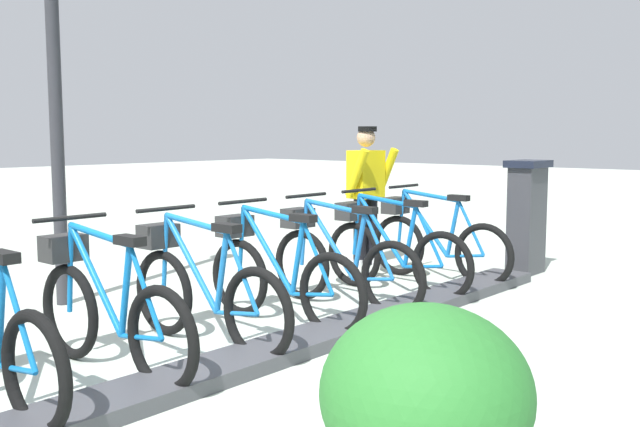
# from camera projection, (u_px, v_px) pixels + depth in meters

# --- Properties ---
(ground_plane) EXTENTS (60.00, 60.00, 0.00)m
(ground_plane) POSITION_uv_depth(u_px,v_px,m) (239.00, 370.00, 4.77)
(ground_plane) COLOR beige
(dock_rail_base) EXTENTS (0.44, 7.99, 0.10)m
(dock_rail_base) POSITION_uv_depth(u_px,v_px,m) (239.00, 363.00, 4.77)
(dock_rail_base) COLOR #47474C
(dock_rail_base) RESTS_ON ground
(payment_kiosk) EXTENTS (0.36, 0.52, 1.28)m
(payment_kiosk) POSITION_uv_depth(u_px,v_px,m) (526.00, 215.00, 8.05)
(payment_kiosk) COLOR #38383D
(payment_kiosk) RESTS_ON ground
(bike_docked_0) EXTENTS (1.72, 0.54, 1.02)m
(bike_docked_0) POSITION_uv_depth(u_px,v_px,m) (433.00, 241.00, 7.68)
(bike_docked_0) COLOR black
(bike_docked_0) RESTS_ON ground
(bike_docked_1) EXTENTS (1.72, 0.54, 1.02)m
(bike_docked_1) POSITION_uv_depth(u_px,v_px,m) (390.00, 250.00, 7.08)
(bike_docked_1) COLOR black
(bike_docked_1) RESTS_ON ground
(bike_docked_2) EXTENTS (1.72, 0.54, 1.02)m
(bike_docked_2) POSITION_uv_depth(u_px,v_px,m) (339.00, 261.00, 6.48)
(bike_docked_2) COLOR black
(bike_docked_2) RESTS_ON ground
(bike_docked_3) EXTENTS (1.72, 0.54, 1.02)m
(bike_docked_3) POSITION_uv_depth(u_px,v_px,m) (277.00, 273.00, 5.88)
(bike_docked_3) COLOR black
(bike_docked_3) RESTS_ON ground
(bike_docked_4) EXTENTS (1.72, 0.54, 1.02)m
(bike_docked_4) POSITION_uv_depth(u_px,v_px,m) (201.00, 289.00, 5.28)
(bike_docked_4) COLOR black
(bike_docked_4) RESTS_ON ground
(bike_docked_5) EXTENTS (1.72, 0.54, 1.02)m
(bike_docked_5) POSITION_uv_depth(u_px,v_px,m) (106.00, 309.00, 4.69)
(bike_docked_5) COLOR black
(bike_docked_5) RESTS_ON ground
(worker_near_rack) EXTENTS (0.49, 0.64, 1.66)m
(worker_near_rack) POSITION_uv_depth(u_px,v_px,m) (366.00, 191.00, 8.43)
(worker_near_rack) COLOR white
(worker_near_rack) RESTS_ON ground
(lamp_post) EXTENTS (0.32, 0.32, 4.04)m
(lamp_post) POSITION_uv_depth(u_px,v_px,m) (52.00, 13.00, 6.34)
(lamp_post) COLOR #2D2D33
(lamp_post) RESTS_ON ground
(planter_bush) EXTENTS (0.76, 0.76, 0.97)m
(planter_bush) POSITION_uv_depth(u_px,v_px,m) (425.00, 423.00, 2.55)
(planter_bush) COLOR #59544C
(planter_bush) RESTS_ON ground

